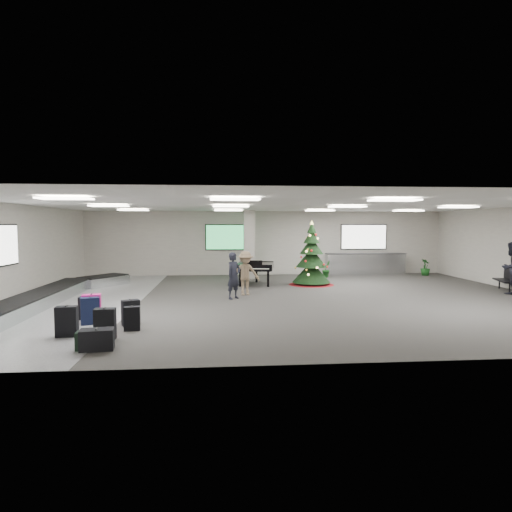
{
  "coord_description": "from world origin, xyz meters",
  "views": [
    {
      "loc": [
        -2.37,
        -14.45,
        2.52
      ],
      "look_at": [
        -1.06,
        1.0,
        1.39
      ],
      "focal_mm": 30.0,
      "sensor_mm": 36.0,
      "label": 1
    }
  ],
  "objects": [
    {
      "name": "ground",
      "position": [
        0.0,
        0.0,
        0.0
      ],
      "size": [
        18.0,
        18.0,
        0.0
      ],
      "primitive_type": "plane",
      "color": "#363431",
      "rests_on": "ground"
    },
    {
      "name": "room_envelope",
      "position": [
        -0.38,
        0.67,
        2.33
      ],
      "size": [
        18.02,
        14.02,
        3.21
      ],
      "color": "beige",
      "rests_on": "ground"
    },
    {
      "name": "baggage_carousel",
      "position": [
        -7.84,
        -0.08,
        0.21
      ],
      "size": [
        2.28,
        9.71,
        0.43
      ],
      "color": "silver",
      "rests_on": "ground"
    },
    {
      "name": "service_counter",
      "position": [
        5.0,
        6.65,
        0.55
      ],
      "size": [
        4.05,
        0.65,
        1.08
      ],
      "color": "silver",
      "rests_on": "ground"
    },
    {
      "name": "suitcase_0",
      "position": [
        -4.9,
        -4.96,
        0.35
      ],
      "size": [
        0.45,
        0.25,
        0.71
      ],
      "rotation": [
        0.0,
        0.0,
        0.01
      ],
      "color": "black",
      "rests_on": "ground"
    },
    {
      "name": "suitcase_1",
      "position": [
        -4.48,
        -4.18,
        0.29
      ],
      "size": [
        0.39,
        0.24,
        0.59
      ],
      "rotation": [
        0.0,
        0.0,
        0.12
      ],
      "color": "black",
      "rests_on": "ground"
    },
    {
      "name": "pink_suitcase",
      "position": [
        -5.69,
        -3.21,
        0.36
      ],
      "size": [
        0.51,
        0.34,
        0.75
      ],
      "rotation": [
        0.0,
        0.0,
        0.19
      ],
      "color": "#DC1C82",
      "rests_on": "ground"
    },
    {
      "name": "suitcase_3",
      "position": [
        -4.62,
        -3.62,
        0.32
      ],
      "size": [
        0.48,
        0.4,
        0.66
      ],
      "rotation": [
        0.0,
        0.0,
        0.45
      ],
      "color": "black",
      "rests_on": "ground"
    },
    {
      "name": "navy_suitcase",
      "position": [
        -5.67,
        -3.44,
        0.34
      ],
      "size": [
        0.51,
        0.39,
        0.71
      ],
      "rotation": [
        0.0,
        0.0,
        0.33
      ],
      "color": "black",
      "rests_on": "ground"
    },
    {
      "name": "suitcase_5",
      "position": [
        -5.82,
        -4.64,
        0.35
      ],
      "size": [
        0.48,
        0.29,
        0.71
      ],
      "rotation": [
        0.0,
        0.0,
        0.08
      ],
      "color": "black",
      "rests_on": "ground"
    },
    {
      "name": "green_duffel",
      "position": [
        -4.99,
        -5.71,
        0.19
      ],
      "size": [
        0.57,
        0.31,
        0.39
      ],
      "rotation": [
        0.0,
        0.0,
        0.05
      ],
      "color": "black",
      "rests_on": "ground"
    },
    {
      "name": "suitcase_8",
      "position": [
        -5.89,
        -2.89,
        0.31
      ],
      "size": [
        0.43,
        0.26,
        0.63
      ],
      "rotation": [
        0.0,
        0.0,
        -0.05
      ],
      "color": "black",
      "rests_on": "ground"
    },
    {
      "name": "black_duffel",
      "position": [
        -4.86,
        -5.76,
        0.21
      ],
      "size": [
        0.7,
        0.45,
        0.45
      ],
      "rotation": [
        0.0,
        0.0,
        0.14
      ],
      "color": "black",
      "rests_on": "ground"
    },
    {
      "name": "christmas_tree",
      "position": [
        1.46,
        3.18,
        0.93
      ],
      "size": [
        1.9,
        1.9,
        2.71
      ],
      "color": "maroon",
      "rests_on": "ground"
    },
    {
      "name": "grand_piano",
      "position": [
        -0.9,
        3.38,
        0.77
      ],
      "size": [
        1.73,
        2.09,
        1.08
      ],
      "rotation": [
        0.0,
        0.0,
        -0.16
      ],
      "color": "black",
      "rests_on": "ground"
    },
    {
      "name": "bench",
      "position": [
        8.59,
        0.94,
        0.49
      ],
      "size": [
        0.85,
        1.45,
        0.87
      ],
      "rotation": [
        0.0,
        0.0,
        -0.29
      ],
      "color": "black",
      "rests_on": "ground"
    },
    {
      "name": "traveler_a",
      "position": [
        -1.91,
        -0.01,
        0.79
      ],
      "size": [
        0.68,
        0.68,
        1.59
      ],
      "primitive_type": "imported",
      "rotation": [
        0.0,
        0.0,
        0.78
      ],
      "color": "black",
      "rests_on": "ground"
    },
    {
      "name": "traveler_b",
      "position": [
        -1.47,
        0.75,
        0.79
      ],
      "size": [
        1.08,
        0.7,
        1.58
      ],
      "primitive_type": "imported",
      "rotation": [
        0.0,
        0.0,
        0.12
      ],
      "color": "#816A50",
      "rests_on": "ground"
    },
    {
      "name": "traveler_bench",
      "position": [
        8.19,
        0.15,
        0.96
      ],
      "size": [
        1.12,
        1.0,
        1.91
      ],
      "primitive_type": "imported",
      "rotation": [
        0.0,
        0.0,
        3.49
      ],
      "color": "black",
      "rests_on": "ground"
    },
    {
      "name": "potted_plant_left",
      "position": [
        2.7,
        5.56,
        0.4
      ],
      "size": [
        0.55,
        0.57,
        0.8
      ],
      "primitive_type": "imported",
      "rotation": [
        0.0,
        0.0,
        0.94
      ],
      "color": "#164518",
      "rests_on": "ground"
    },
    {
      "name": "potted_plant_right",
      "position": [
        7.83,
        5.94,
        0.42
      ],
      "size": [
        0.54,
        0.54,
        0.83
      ],
      "primitive_type": "imported",
      "rotation": [
        0.0,
        0.0,
        1.75
      ],
      "color": "#164518",
      "rests_on": "ground"
    }
  ]
}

